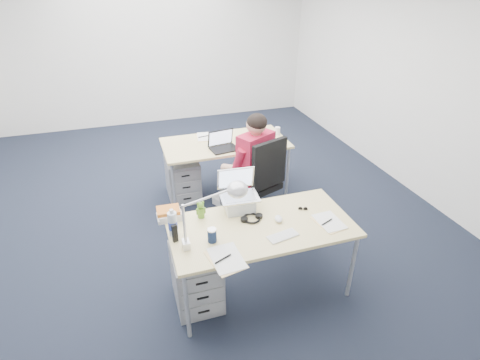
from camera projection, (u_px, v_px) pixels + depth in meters
name	position (u px, v px, depth m)	size (l,w,h in m)	color
floor	(194.00, 214.00, 4.70)	(7.00, 7.00, 0.00)	black
room	(184.00, 76.00, 3.86)	(6.02, 7.02, 2.80)	silver
desk_near	(261.00, 229.00, 3.28)	(1.60, 0.80, 0.73)	#D5BF7B
desk_far	(225.00, 145.00, 4.86)	(1.60, 0.80, 0.73)	#D5BF7B
office_chair	(256.00, 198.00, 4.43)	(0.90, 0.90, 1.11)	black
seated_person	(246.00, 166.00, 4.38)	(0.65, 0.80, 1.33)	#B31936
drawer_pedestal_near	(196.00, 277.00, 3.34)	(0.40, 0.50, 0.55)	#939598
drawer_pedestal_far	(183.00, 178.00, 4.93)	(0.40, 0.50, 0.55)	#939598
silver_laptop	(239.00, 193.00, 3.39)	(0.35, 0.27, 0.37)	silver
wireless_keyboard	(283.00, 236.00, 3.12)	(0.26, 0.11, 0.01)	white
computer_mouse	(278.00, 219.00, 3.31)	(0.07, 0.11, 0.04)	white
headphones	(252.00, 218.00, 3.33)	(0.21, 0.16, 0.03)	black
can_koozie	(212.00, 235.00, 3.04)	(0.07, 0.07, 0.12)	#152343
water_bottle	(173.00, 222.00, 3.08)	(0.08, 0.08, 0.25)	silver
bear_figurine	(201.00, 209.00, 3.33)	(0.09, 0.07, 0.17)	#3D7B21
book_stack	(169.00, 214.00, 3.33)	(0.22, 0.16, 0.10)	silver
cordless_phone	(175.00, 233.00, 3.03)	(0.04, 0.03, 0.16)	black
papers_left	(226.00, 259.00, 2.87)	(0.23, 0.33, 0.01)	#FED893
papers_right	(329.00, 222.00, 3.29)	(0.20, 0.29, 0.01)	#FED893
sunglasses	(303.00, 209.00, 3.47)	(0.09, 0.04, 0.02)	black
desk_lamp	(205.00, 216.00, 2.91)	(0.49, 0.18, 0.55)	silver
dark_laptop	(224.00, 141.00, 4.58)	(0.33, 0.32, 0.24)	black
far_cup	(277.00, 131.00, 5.03)	(0.07, 0.07, 0.10)	white
far_papers	(205.00, 137.00, 4.97)	(0.21, 0.30, 0.01)	white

